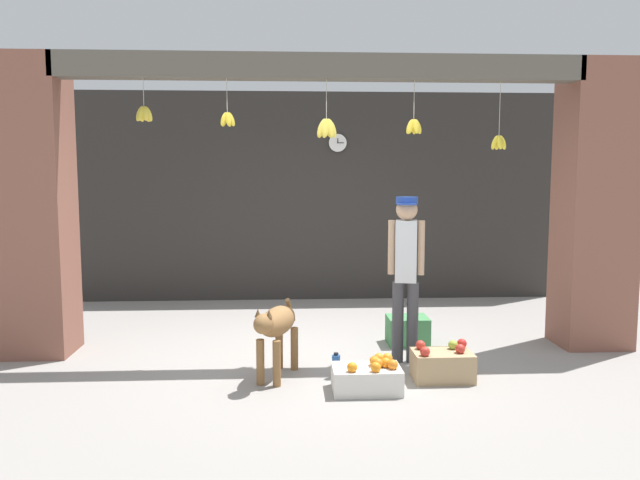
% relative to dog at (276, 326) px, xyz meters
% --- Properties ---
extents(ground_plane, '(60.00, 60.00, 0.00)m').
position_rel_dog_xyz_m(ground_plane, '(0.44, 0.62, -0.47)').
color(ground_plane, gray).
extents(shop_back_wall, '(7.01, 0.12, 2.94)m').
position_rel_dog_xyz_m(shop_back_wall, '(0.44, 3.52, 1.00)').
color(shop_back_wall, '#2D2B28').
rests_on(shop_back_wall, ground_plane).
extents(shop_pillar_left, '(0.70, 0.60, 2.94)m').
position_rel_dog_xyz_m(shop_pillar_left, '(-2.41, 0.92, 1.00)').
color(shop_pillar_left, brown).
rests_on(shop_pillar_left, ground_plane).
extents(shop_pillar_right, '(0.70, 0.60, 2.94)m').
position_rel_dog_xyz_m(shop_pillar_right, '(3.30, 0.92, 1.00)').
color(shop_pillar_right, brown).
rests_on(shop_pillar_right, ground_plane).
extents(storefront_awning, '(5.11, 0.27, 0.91)m').
position_rel_dog_xyz_m(storefront_awning, '(0.44, 0.74, 2.33)').
color(storefront_awning, '#5B564C').
extents(dog, '(0.45, 0.88, 0.69)m').
position_rel_dog_xyz_m(dog, '(0.00, 0.00, 0.00)').
color(dog, olive).
rests_on(dog, ground_plane).
extents(shopkeeper, '(0.34, 0.28, 1.59)m').
position_rel_dog_xyz_m(shopkeeper, '(1.23, 0.42, 0.46)').
color(shopkeeper, '#424247').
rests_on(shopkeeper, ground_plane).
extents(fruit_crate_oranges, '(0.57, 0.37, 0.29)m').
position_rel_dog_xyz_m(fruit_crate_oranges, '(0.76, -0.38, -0.35)').
color(fruit_crate_oranges, silver).
rests_on(fruit_crate_oranges, ground_plane).
extents(fruit_crate_apples, '(0.52, 0.35, 0.33)m').
position_rel_dog_xyz_m(fruit_crate_apples, '(1.46, -0.12, -0.33)').
color(fruit_crate_apples, tan).
rests_on(fruit_crate_apples, ground_plane).
extents(produce_box_green, '(0.42, 0.36, 0.29)m').
position_rel_dog_xyz_m(produce_box_green, '(1.37, 1.04, -0.32)').
color(produce_box_green, '#42844C').
rests_on(produce_box_green, ground_plane).
extents(water_bottle, '(0.07, 0.07, 0.23)m').
position_rel_dog_xyz_m(water_bottle, '(0.53, -0.02, -0.37)').
color(water_bottle, '#2D60AD').
rests_on(water_bottle, ground_plane).
extents(wall_clock, '(0.27, 0.03, 0.27)m').
position_rel_dog_xyz_m(wall_clock, '(0.82, 3.44, 1.76)').
color(wall_clock, black).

